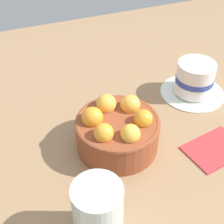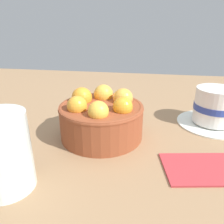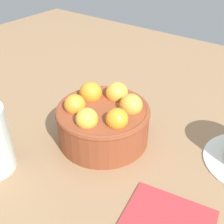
% 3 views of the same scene
% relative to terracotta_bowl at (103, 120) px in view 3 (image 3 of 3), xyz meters
% --- Properties ---
extents(ground_plane, '(1.46, 1.17, 0.04)m').
position_rel_terracotta_bowl_xyz_m(ground_plane, '(-0.00, 0.00, -0.06)').
color(ground_plane, '#997551').
extents(terracotta_bowl, '(0.16, 0.16, 0.09)m').
position_rel_terracotta_bowl_xyz_m(terracotta_bowl, '(0.00, 0.00, 0.00)').
color(terracotta_bowl, brown).
rests_on(terracotta_bowl, ground_plane).
extents(folded_napkin, '(0.13, 0.10, 0.01)m').
position_rel_terracotta_bowl_xyz_m(folded_napkin, '(-0.17, 0.08, -0.04)').
color(folded_napkin, '#B23338').
rests_on(folded_napkin, ground_plane).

